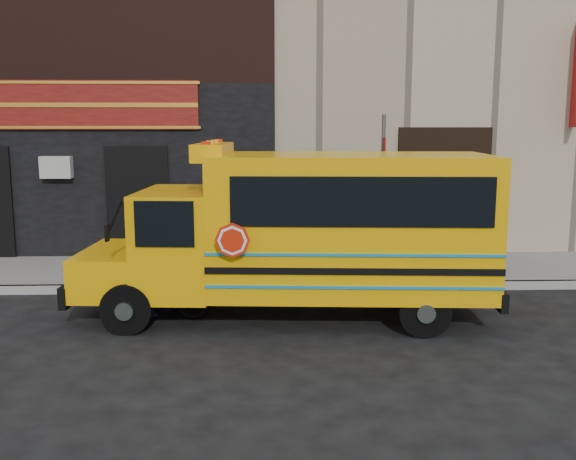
% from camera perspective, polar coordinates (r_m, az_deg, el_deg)
% --- Properties ---
extents(ground, '(120.00, 120.00, 0.00)m').
position_cam_1_polar(ground, '(10.11, -0.58, -9.23)').
color(ground, black).
rests_on(ground, ground).
extents(curb, '(40.00, 0.20, 0.15)m').
position_cam_1_polar(curb, '(12.58, -0.90, -5.11)').
color(curb, gray).
rests_on(curb, ground).
extents(sidewalk, '(40.00, 3.00, 0.15)m').
position_cam_1_polar(sidewalk, '(14.04, -1.04, -3.57)').
color(sidewalk, slate).
rests_on(sidewalk, ground).
extents(building, '(20.00, 10.70, 12.00)m').
position_cam_1_polar(building, '(20.24, -1.59, 17.66)').
color(building, tan).
rests_on(building, sidewalk).
extents(school_bus, '(7.02, 2.61, 2.92)m').
position_cam_1_polar(school_bus, '(10.64, 1.89, 0.08)').
color(school_bus, black).
rests_on(school_bus, ground).
extents(sign_pole, '(0.07, 0.30, 3.41)m').
position_cam_1_polar(sign_pole, '(12.40, 8.37, 3.00)').
color(sign_pole, '#454D49').
rests_on(sign_pole, ground).
extents(bicycle, '(1.90, 1.09, 1.10)m').
position_cam_1_polar(bicycle, '(11.05, -11.26, -4.81)').
color(bicycle, black).
rests_on(bicycle, ground).
extents(cyclist, '(0.69, 0.80, 1.85)m').
position_cam_1_polar(cyclist, '(11.04, -11.52, -2.84)').
color(cyclist, black).
rests_on(cyclist, ground).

